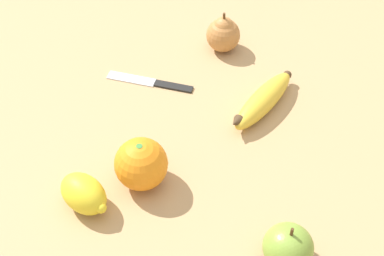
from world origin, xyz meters
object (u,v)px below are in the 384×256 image
(orange, at_px, (141,164))
(banana, at_px, (263,101))
(pear, at_px, (223,34))
(paring_knife, at_px, (153,82))
(apple, at_px, (288,247))
(lemon, at_px, (84,194))

(orange, bearing_deg, banana, 66.22)
(pear, bearing_deg, paring_knife, -114.76)
(pear, bearing_deg, apple, -54.18)
(banana, relative_size, apple, 2.48)
(banana, xyz_separation_m, pear, (-0.14, 0.12, 0.02))
(banana, relative_size, orange, 2.28)
(orange, relative_size, pear, 0.98)
(apple, distance_m, lemon, 0.31)
(lemon, relative_size, paring_knife, 0.56)
(orange, bearing_deg, apple, -6.07)
(apple, xyz_separation_m, paring_knife, (-0.35, 0.23, -0.03))
(pear, xyz_separation_m, apple, (0.28, -0.39, -0.01))
(apple, relative_size, lemon, 0.82)
(banana, bearing_deg, apple, 37.72)
(pear, relative_size, lemon, 0.91)
(apple, height_order, paring_knife, apple)
(banana, height_order, orange, orange)
(lemon, distance_m, paring_knife, 0.29)
(lemon, bearing_deg, apple, 9.91)
(orange, bearing_deg, pear, 94.98)
(lemon, bearing_deg, paring_knife, 100.01)
(apple, bearing_deg, orange, 173.93)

